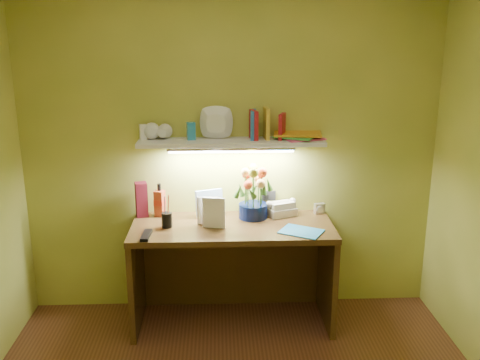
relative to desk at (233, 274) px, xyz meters
name	(u,v)px	position (x,y,z in m)	size (l,w,h in m)	color
desk	(233,274)	(0.00, 0.00, 0.00)	(1.40, 0.60, 0.75)	#3A270F
flower_bouquet	(253,193)	(0.15, 0.15, 0.56)	(0.23, 0.23, 0.36)	#071138
telephone	(281,207)	(0.36, 0.19, 0.43)	(0.20, 0.15, 0.12)	#F0E3CB
desk_clock	(319,208)	(0.65, 0.22, 0.41)	(0.08, 0.04, 0.08)	silver
whisky_bottle	(160,200)	(-0.52, 0.22, 0.50)	(0.07, 0.07, 0.24)	#AD3C21
whisky_box	(142,199)	(-0.65, 0.21, 0.50)	(0.08, 0.08, 0.25)	maroon
pen_cup	(167,215)	(-0.45, -0.02, 0.46)	(0.07, 0.07, 0.18)	black
art_card	(209,203)	(-0.16, 0.19, 0.47)	(0.20, 0.04, 0.20)	white
tv_remote	(146,235)	(-0.57, -0.20, 0.39)	(0.05, 0.19, 0.02)	black
blue_folder	(301,232)	(0.46, -0.16, 0.38)	(0.27, 0.20, 0.01)	#2685C1
desk_book_a	(197,211)	(-0.24, 0.02, 0.48)	(0.15, 0.02, 0.20)	white
desk_book_b	(202,212)	(-0.21, -0.03, 0.48)	(0.16, 0.02, 0.22)	white
wall_shelf	(232,137)	(0.00, 0.18, 0.96)	(1.31, 0.32, 0.25)	white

